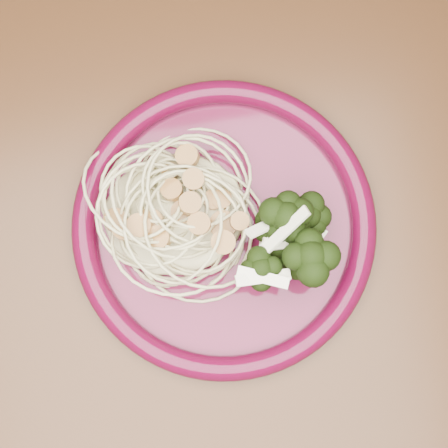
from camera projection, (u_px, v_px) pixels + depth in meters
dining_table at (123, 309)px, 0.67m from camera, size 1.20×0.80×0.75m
dinner_plate at (224, 226)px, 0.57m from camera, size 0.37×0.37×0.02m
spaghetti_pile at (174, 212)px, 0.56m from camera, size 0.17×0.16×0.03m
scallop_cluster at (171, 204)px, 0.53m from camera, size 0.16×0.16×0.04m
broccoli_pile at (286, 237)px, 0.55m from camera, size 0.14×0.17×0.05m
onion_garnish at (290, 232)px, 0.52m from camera, size 0.09×0.11×0.05m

